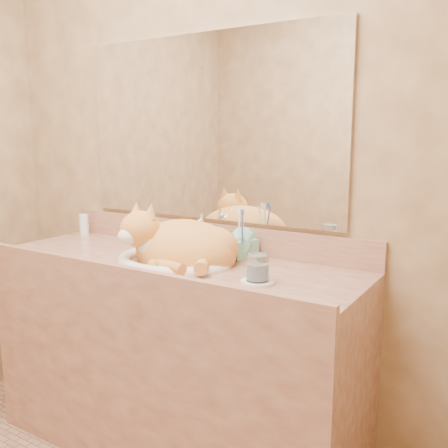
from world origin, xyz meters
The scene contains 12 objects.
wall_back centered at (0.00, 1.00, 1.25)m, with size 2.40×0.02×2.50m, color olive.
vanity_counter centered at (0.00, 0.72, 0.42)m, with size 1.60×0.55×0.85m, color brown, non-canonical shape.
mirror centered at (0.00, 0.99, 1.39)m, with size 1.30×0.02×0.80m, color white.
sink_basin centered at (0.03, 0.70, 0.93)m, with size 0.49×0.41×0.15m, color white, non-canonical shape.
faucet centered at (0.03, 0.89, 0.93)m, with size 0.04×0.12×0.16m, color silver, non-canonical shape.
cat centered at (0.04, 0.72, 0.93)m, with size 0.45×0.37×0.25m, color orange, non-canonical shape.
soap_dispenser centered at (0.21, 0.86, 0.94)m, with size 0.08×0.08×0.18m, color #7BC5AC.
toothbrush_cup centered at (0.24, 0.87, 0.91)m, with size 0.12×0.12×0.11m, color #7BC5AC.
toothbrushes centered at (0.24, 0.87, 0.98)m, with size 0.04×0.04×0.22m, color white, non-canonical shape.
saucer centered at (0.45, 0.63, 0.85)m, with size 0.12×0.12×0.01m, color white.
water_glass centered at (0.45, 0.63, 0.91)m, with size 0.08×0.08×0.09m, color silver.
lotion_bottle centered at (-0.71, 0.91, 0.90)m, with size 0.05×0.05×0.11m, color white.
Camera 1 is at (1.24, -0.85, 1.36)m, focal length 40.00 mm.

